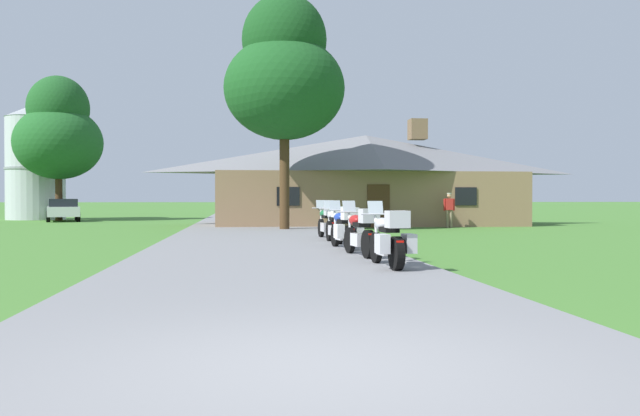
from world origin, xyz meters
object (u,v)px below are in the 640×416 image
motorcycle_green_farthest_in_row (327,222)px  motorcycle_red_second_in_row (361,232)px  metal_silo_distant (36,162)px  parked_white_suv_far_left (63,209)px  motorcycle_silver_nearest_to_camera (389,240)px  motorcycle_silver_fourth_in_row (335,225)px  tree_left_far (58,133)px  motorcycle_blue_third_in_row (344,229)px  bystander_red_shirt_near_lodge (449,208)px  tree_by_lodge_front (284,74)px

motorcycle_green_farthest_in_row → motorcycle_red_second_in_row: bearing=-96.0°
metal_silo_distant → parked_white_suv_far_left: 5.67m
motorcycle_red_second_in_row → motorcycle_green_farthest_in_row: size_ratio=1.00×
motorcycle_red_second_in_row → metal_silo_distant: bearing=111.1°
motorcycle_silver_nearest_to_camera → motorcycle_red_second_in_row: (-0.10, 2.54, 0.01)m
motorcycle_silver_fourth_in_row → tree_left_far: (-14.49, 23.36, 5.02)m
motorcycle_green_farthest_in_row → metal_silo_distant: 29.51m
motorcycle_blue_third_in_row → metal_silo_distant: metal_silo_distant is taller
motorcycle_silver_nearest_to_camera → bystander_red_shirt_near_lodge: bystander_red_shirt_near_lodge is taller
motorcycle_red_second_in_row → motorcycle_green_farthest_in_row: (0.06, 6.70, 0.00)m
motorcycle_blue_third_in_row → tree_by_lodge_front: bearing=87.7°
motorcycle_blue_third_in_row → bystander_red_shirt_near_lodge: (7.17, 13.08, 0.34)m
motorcycle_silver_nearest_to_camera → metal_silo_distant: metal_silo_distant is taller
motorcycle_silver_nearest_to_camera → motorcycle_silver_fourth_in_row: same height
motorcycle_green_farthest_in_row → metal_silo_distant: bearing=119.5°
motorcycle_red_second_in_row → tree_by_lodge_front: (-0.91, 13.77, 6.31)m
motorcycle_silver_fourth_in_row → tree_left_far: size_ratio=0.23×
motorcycle_blue_third_in_row → motorcycle_silver_fourth_in_row: bearing=81.5°
motorcycle_green_farthest_in_row → parked_white_suv_far_left: 24.60m
motorcycle_green_farthest_in_row → bystander_red_shirt_near_lodge: bearing=45.0°
metal_silo_distant → parked_white_suv_far_left: (2.79, -3.81, -3.14)m
tree_by_lodge_front → parked_white_suv_far_left: size_ratio=2.12×
motorcycle_silver_nearest_to_camera → bystander_red_shirt_near_lodge: 19.13m
motorcycle_blue_third_in_row → tree_left_far: size_ratio=0.23×
motorcycle_red_second_in_row → tree_by_lodge_front: bearing=86.3°
motorcycle_green_farthest_in_row → tree_left_far: tree_left_far is taller
bystander_red_shirt_near_lodge → metal_silo_distant: (-23.86, 15.49, 2.97)m
motorcycle_red_second_in_row → bystander_red_shirt_near_lodge: (7.13, 15.25, 0.33)m
motorcycle_silver_nearest_to_camera → parked_white_suv_far_left: (-14.03, 29.47, 0.17)m
motorcycle_red_second_in_row → parked_white_suv_far_left: (-13.93, 26.93, 0.16)m
motorcycle_silver_nearest_to_camera → metal_silo_distant: bearing=113.2°
motorcycle_green_farthest_in_row → tree_by_lodge_front: bearing=92.5°
parked_white_suv_far_left → motorcycle_silver_nearest_to_camera: bearing=-80.5°
motorcycle_silver_nearest_to_camera → tree_by_lodge_front: (-1.01, 16.31, 6.32)m
motorcycle_silver_fourth_in_row → parked_white_suv_far_left: parked_white_suv_far_left is taller
bystander_red_shirt_near_lodge → tree_by_lodge_front: bearing=15.8°
motorcycle_silver_nearest_to_camera → parked_white_suv_far_left: parked_white_suv_far_left is taller
motorcycle_red_second_in_row → motorcycle_green_farthest_in_row: bearing=82.0°
motorcycle_blue_third_in_row → tree_left_far: 29.95m
motorcycle_silver_nearest_to_camera → motorcycle_red_second_in_row: same height
motorcycle_silver_nearest_to_camera → motorcycle_blue_third_in_row: 4.71m
motorcycle_red_second_in_row → motorcycle_silver_fourth_in_row: size_ratio=1.00×
motorcycle_silver_nearest_to_camera → metal_silo_distant: (-16.82, 33.28, 3.31)m
tree_left_far → motorcycle_red_second_in_row: bearing=-62.6°
metal_silo_distant → bystander_red_shirt_near_lodge: bearing=-33.0°
motorcycle_silver_fourth_in_row → tree_by_lodge_front: size_ratio=0.20×
tree_left_far → metal_silo_distant: size_ratio=1.18×
motorcycle_red_second_in_row → metal_silo_distant: metal_silo_distant is taller
motorcycle_silver_fourth_in_row → parked_white_suv_far_left: size_ratio=0.42×
motorcycle_blue_third_in_row → metal_silo_distant: bearing=113.7°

